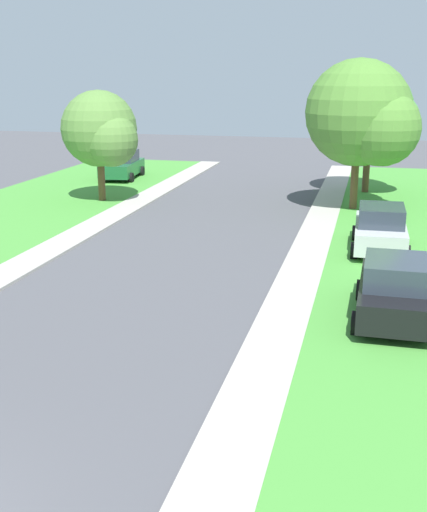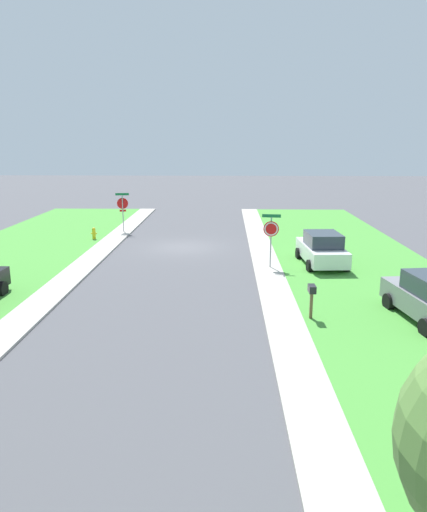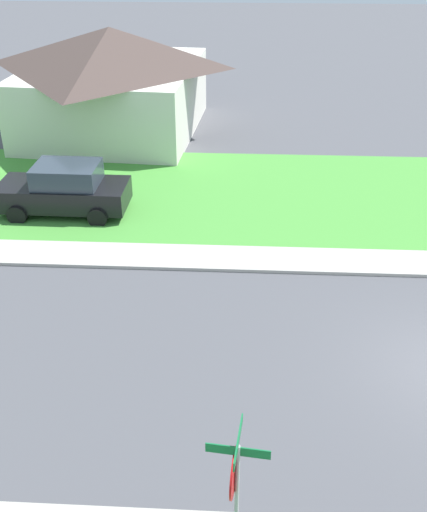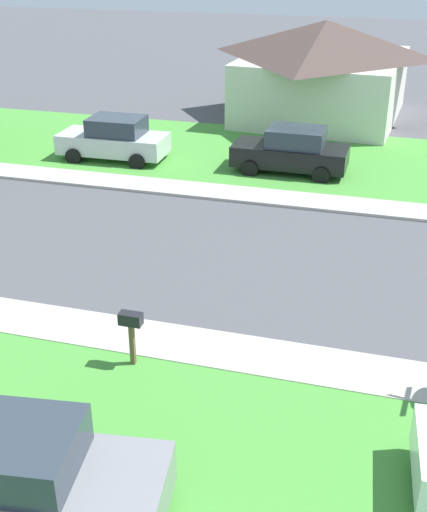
{
  "view_description": "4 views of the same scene",
  "coord_description": "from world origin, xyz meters",
  "px_view_note": "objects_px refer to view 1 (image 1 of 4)",
  "views": [
    {
      "loc": [
        6.8,
        -6.41,
        6.51
      ],
      "look_at": [
        2.54,
        11.11,
        1.4
      ],
      "focal_mm": 46.2,
      "sensor_mm": 36.0,
      "label": 1
    },
    {
      "loc": [
        -2.63,
        28.36,
        6.32
      ],
      "look_at": [
        -2.07,
        7.98,
        1.4
      ],
      "focal_mm": 33.81,
      "sensor_mm": 36.0,
      "label": 2
    },
    {
      "loc": [
        -10.79,
        4.86,
        9.07
      ],
      "look_at": [
        2.48,
        5.58,
        1.4
      ],
      "focal_mm": 42.61,
      "sensor_mm": 36.0,
      "label": 3
    },
    {
      "loc": [
        -16.2,
        7.23,
        8.27
      ],
      "look_at": [
        -2.86,
        10.97,
        1.4
      ],
      "focal_mm": 45.91,
      "sensor_mm": 36.0,
      "label": 4
    }
  ],
  "objects_px": {
    "car_black_kerbside_mid": "(394,290)",
    "car_silver_driveway_right": "(380,229)",
    "tree_corner_large": "(375,113)",
    "tree_sidewalk_near": "(364,117)",
    "car_green_behind_trees": "(122,165)",
    "tree_across_left": "(102,132)"
  },
  "relations": [
    {
      "from": "car_green_behind_trees",
      "to": "tree_sidewalk_near",
      "type": "relative_size",
      "value": 0.63
    },
    {
      "from": "car_green_behind_trees",
      "to": "tree_across_left",
      "type": "relative_size",
      "value": 0.8
    },
    {
      "from": "car_green_behind_trees",
      "to": "tree_corner_large",
      "type": "relative_size",
      "value": 0.66
    },
    {
      "from": "car_green_behind_trees",
      "to": "car_silver_driveway_right",
      "type": "relative_size",
      "value": 1.03
    },
    {
      "from": "tree_sidewalk_near",
      "to": "car_green_behind_trees",
      "type": "bearing_deg",
      "value": 156.58
    },
    {
      "from": "car_silver_driveway_right",
      "to": "tree_across_left",
      "type": "height_order",
      "value": "tree_across_left"
    },
    {
      "from": "car_black_kerbside_mid",
      "to": "tree_sidewalk_near",
      "type": "xyz_separation_m",
      "value": [
        -1.29,
        14.4,
        3.56
      ]
    },
    {
      "from": "car_silver_driveway_right",
      "to": "car_black_kerbside_mid",
      "type": "bearing_deg",
      "value": -87.19
    },
    {
      "from": "car_green_behind_trees",
      "to": "tree_across_left",
      "type": "bearing_deg",
      "value": -75.65
    },
    {
      "from": "car_silver_driveway_right",
      "to": "tree_sidewalk_near",
      "type": "relative_size",
      "value": 0.61
    },
    {
      "from": "car_silver_driveway_right",
      "to": "tree_corner_large",
      "type": "xyz_separation_m",
      "value": [
        -0.5,
        12.06,
        3.47
      ]
    },
    {
      "from": "car_silver_driveway_right",
      "to": "tree_sidewalk_near",
      "type": "distance_m",
      "value": 8.19
    },
    {
      "from": "tree_corner_large",
      "to": "tree_sidewalk_near",
      "type": "xyz_separation_m",
      "value": [
        -0.45,
        -4.74,
        0.09
      ]
    },
    {
      "from": "tree_corner_large",
      "to": "tree_sidewalk_near",
      "type": "relative_size",
      "value": 0.95
    },
    {
      "from": "tree_across_left",
      "to": "car_green_behind_trees",
      "type": "bearing_deg",
      "value": 104.35
    },
    {
      "from": "car_green_behind_trees",
      "to": "car_silver_driveway_right",
      "type": "bearing_deg",
      "value": -41.41
    },
    {
      "from": "tree_corner_large",
      "to": "tree_across_left",
      "type": "relative_size",
      "value": 1.21
    },
    {
      "from": "car_silver_driveway_right",
      "to": "tree_across_left",
      "type": "xyz_separation_m",
      "value": [
        -13.58,
        6.47,
        2.69
      ]
    },
    {
      "from": "car_black_kerbside_mid",
      "to": "tree_across_left",
      "type": "xyz_separation_m",
      "value": [
        -13.93,
        13.55,
        2.69
      ]
    },
    {
      "from": "car_black_kerbside_mid",
      "to": "car_green_behind_trees",
      "type": "xyz_separation_m",
      "value": [
        -15.75,
        20.66,
        0.0
      ]
    },
    {
      "from": "car_black_kerbside_mid",
      "to": "car_silver_driveway_right",
      "type": "relative_size",
      "value": 1.0
    },
    {
      "from": "car_silver_driveway_right",
      "to": "car_green_behind_trees",
      "type": "bearing_deg",
      "value": 138.59
    }
  ]
}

